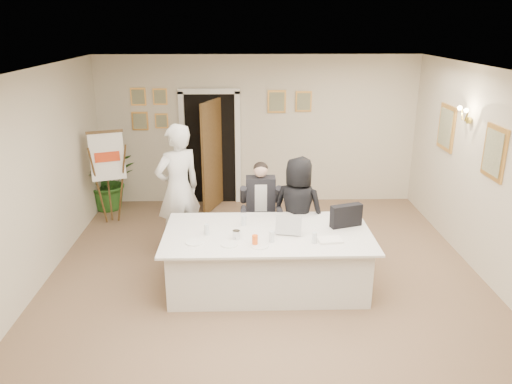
{
  "coord_description": "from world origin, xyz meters",
  "views": [
    {
      "loc": [
        -0.29,
        -5.8,
        3.37
      ],
      "look_at": [
        -0.11,
        0.6,
        1.17
      ],
      "focal_mm": 35.0,
      "sensor_mm": 36.0,
      "label": 1
    }
  ],
  "objects_px": {
    "seated_man": "(261,206)",
    "flip_chart": "(109,182)",
    "potted_palm": "(108,181)",
    "laptop": "(288,222)",
    "conference_table": "(267,259)",
    "laptop_bag": "(346,216)",
    "standing_woman": "(298,210)",
    "steel_jug": "(236,235)",
    "paper_stack": "(330,240)",
    "oj_glass": "(255,240)",
    "standing_man": "(178,189)"
  },
  "relations": [
    {
      "from": "laptop",
      "to": "conference_table",
      "type": "bearing_deg",
      "value": -164.65
    },
    {
      "from": "standing_woman",
      "to": "conference_table",
      "type": "bearing_deg",
      "value": 82.69
    },
    {
      "from": "laptop_bag",
      "to": "standing_woman",
      "type": "bearing_deg",
      "value": 115.49
    },
    {
      "from": "flip_chart",
      "to": "laptop",
      "type": "height_order",
      "value": "flip_chart"
    },
    {
      "from": "laptop_bag",
      "to": "paper_stack",
      "type": "distance_m",
      "value": 0.57
    },
    {
      "from": "seated_man",
      "to": "flip_chart",
      "type": "bearing_deg",
      "value": 144.71
    },
    {
      "from": "conference_table",
      "to": "standing_woman",
      "type": "relative_size",
      "value": 1.71
    },
    {
      "from": "potted_palm",
      "to": "paper_stack",
      "type": "xyz_separation_m",
      "value": [
        3.58,
        -3.29,
        0.24
      ]
    },
    {
      "from": "seated_man",
      "to": "steel_jug",
      "type": "height_order",
      "value": "seated_man"
    },
    {
      "from": "conference_table",
      "to": "oj_glass",
      "type": "xyz_separation_m",
      "value": [
        -0.17,
        -0.39,
        0.45
      ]
    },
    {
      "from": "potted_palm",
      "to": "steel_jug",
      "type": "xyz_separation_m",
      "value": [
        2.42,
        -3.19,
        0.28
      ]
    },
    {
      "from": "oj_glass",
      "to": "laptop",
      "type": "bearing_deg",
      "value": 42.73
    },
    {
      "from": "paper_stack",
      "to": "steel_jug",
      "type": "height_order",
      "value": "steel_jug"
    },
    {
      "from": "conference_table",
      "to": "steel_jug",
      "type": "distance_m",
      "value": 0.62
    },
    {
      "from": "laptop",
      "to": "potted_palm",
      "type": "bearing_deg",
      "value": 148.22
    },
    {
      "from": "standing_woman",
      "to": "paper_stack",
      "type": "relative_size",
      "value": 5.33
    },
    {
      "from": "potted_palm",
      "to": "laptop",
      "type": "xyz_separation_m",
      "value": [
        3.08,
        -2.99,
        0.37
      ]
    },
    {
      "from": "potted_palm",
      "to": "laptop_bag",
      "type": "relative_size",
      "value": 2.55
    },
    {
      "from": "standing_woman",
      "to": "standing_man",
      "type": "bearing_deg",
      "value": 12.73
    },
    {
      "from": "standing_woman",
      "to": "flip_chart",
      "type": "bearing_deg",
      "value": -1.55
    },
    {
      "from": "standing_woman",
      "to": "steel_jug",
      "type": "relative_size",
      "value": 14.28
    },
    {
      "from": "laptop",
      "to": "laptop_bag",
      "type": "distance_m",
      "value": 0.81
    },
    {
      "from": "potted_palm",
      "to": "laptop",
      "type": "distance_m",
      "value": 4.31
    },
    {
      "from": "laptop",
      "to": "standing_woman",
      "type": "bearing_deg",
      "value": 86.24
    },
    {
      "from": "seated_man",
      "to": "oj_glass",
      "type": "relative_size",
      "value": 10.82
    },
    {
      "from": "standing_man",
      "to": "laptop_bag",
      "type": "height_order",
      "value": "standing_man"
    },
    {
      "from": "conference_table",
      "to": "oj_glass",
      "type": "bearing_deg",
      "value": -114.19
    },
    {
      "from": "standing_man",
      "to": "laptop",
      "type": "distance_m",
      "value": 1.9
    },
    {
      "from": "seated_man",
      "to": "potted_palm",
      "type": "xyz_separation_m",
      "value": [
        -2.78,
        1.86,
        -0.16
      ]
    },
    {
      "from": "seated_man",
      "to": "flip_chart",
      "type": "xyz_separation_m",
      "value": [
        -2.57,
        1.14,
        0.05
      ]
    },
    {
      "from": "flip_chart",
      "to": "paper_stack",
      "type": "bearing_deg",
      "value": -37.36
    },
    {
      "from": "seated_man",
      "to": "flip_chart",
      "type": "distance_m",
      "value": 2.81
    },
    {
      "from": "standing_man",
      "to": "potted_palm",
      "type": "distance_m",
      "value": 2.46
    },
    {
      "from": "laptop",
      "to": "oj_glass",
      "type": "xyz_separation_m",
      "value": [
        -0.43,
        -0.4,
        -0.07
      ]
    },
    {
      "from": "flip_chart",
      "to": "oj_glass",
      "type": "bearing_deg",
      "value": -47.56
    },
    {
      "from": "flip_chart",
      "to": "potted_palm",
      "type": "xyz_separation_m",
      "value": [
        -0.21,
        0.72,
        -0.2
      ]
    },
    {
      "from": "flip_chart",
      "to": "oj_glass",
      "type": "relative_size",
      "value": 12.43
    },
    {
      "from": "flip_chart",
      "to": "laptop_bag",
      "type": "distance_m",
      "value": 4.23
    },
    {
      "from": "paper_stack",
      "to": "potted_palm",
      "type": "bearing_deg",
      "value": 137.41
    },
    {
      "from": "steel_jug",
      "to": "paper_stack",
      "type": "bearing_deg",
      "value": -5.05
    },
    {
      "from": "laptop_bag",
      "to": "oj_glass",
      "type": "xyz_separation_m",
      "value": [
        -1.22,
        -0.56,
        -0.09
      ]
    },
    {
      "from": "potted_palm",
      "to": "oj_glass",
      "type": "distance_m",
      "value": 4.31
    },
    {
      "from": "potted_palm",
      "to": "steel_jug",
      "type": "height_order",
      "value": "potted_palm"
    },
    {
      "from": "oj_glass",
      "to": "steel_jug",
      "type": "bearing_deg",
      "value": 139.59
    },
    {
      "from": "seated_man",
      "to": "conference_table",
      "type": "bearing_deg",
      "value": -98.88
    },
    {
      "from": "seated_man",
      "to": "flip_chart",
      "type": "relative_size",
      "value": 0.87
    },
    {
      "from": "standing_woman",
      "to": "laptop_bag",
      "type": "distance_m",
      "value": 0.84
    },
    {
      "from": "steel_jug",
      "to": "potted_palm",
      "type": "bearing_deg",
      "value": 127.18
    },
    {
      "from": "standing_man",
      "to": "standing_woman",
      "type": "relative_size",
      "value": 1.26
    },
    {
      "from": "flip_chart",
      "to": "steel_jug",
      "type": "distance_m",
      "value": 3.32
    }
  ]
}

